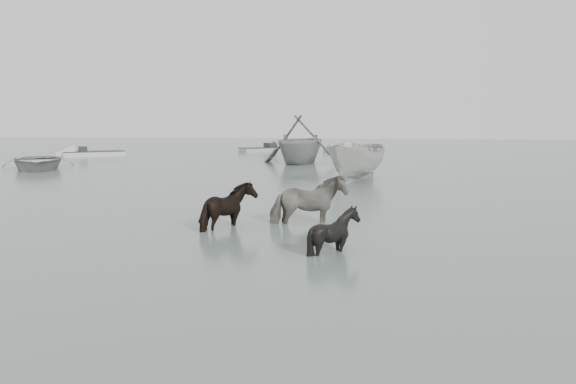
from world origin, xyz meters
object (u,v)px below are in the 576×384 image
at_px(pony_dark, 229,200).
at_px(rowboat_lead, 37,159).
at_px(pony_pinto, 308,192).
at_px(pony_black, 334,222).

height_order(pony_dark, rowboat_lead, pony_dark).
bearing_deg(rowboat_lead, pony_dark, -75.92).
distance_m(pony_pinto, pony_dark, 2.10).
relative_size(pony_pinto, rowboat_lead, 0.37).
bearing_deg(pony_dark, rowboat_lead, 46.45).
relative_size(pony_dark, pony_black, 1.14).
xyz_separation_m(pony_dark, rowboat_lead, (-14.67, 15.00, -0.15)).
distance_m(pony_dark, rowboat_lead, 20.98).
height_order(pony_dark, pony_black, pony_dark).
bearing_deg(pony_black, pony_pinto, 12.59).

